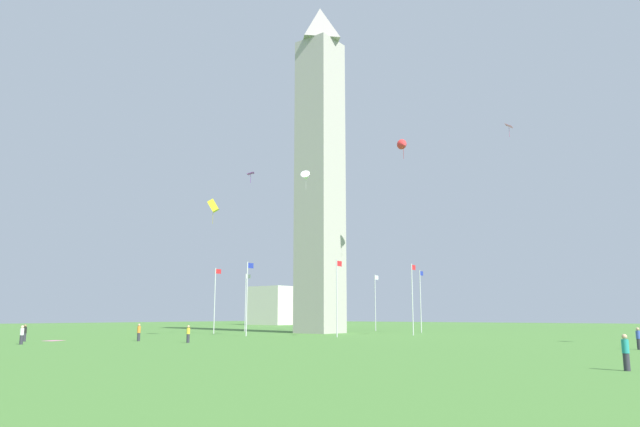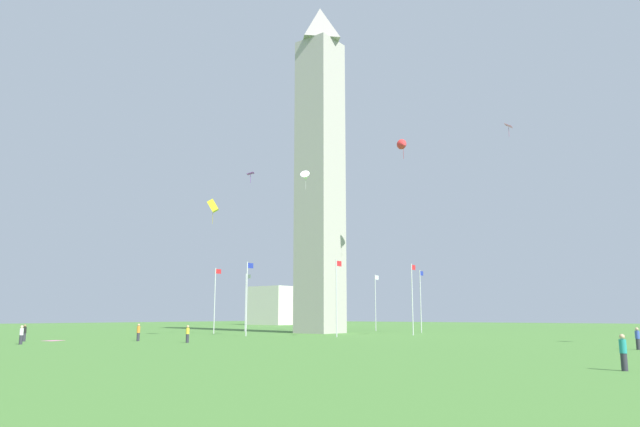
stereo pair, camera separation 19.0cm
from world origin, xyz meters
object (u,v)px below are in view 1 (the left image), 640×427
(obelisk_monument, at_px, (320,163))
(flagpole_n, at_px, (375,300))
(flagpole_nw, at_px, (421,298))
(flagpole_ne, at_px, (308,301))
(person_white_shirt, at_px, (22,335))
(distant_building, at_px, (294,306))
(kite_pink_diamond, at_px, (509,126))
(flagpole_se, at_px, (215,298))
(person_orange_shirt, at_px, (139,332))
(person_yellow_shirt, at_px, (188,334))
(kite_red_delta, at_px, (403,145))
(kite_white_delta, at_px, (306,177))
(flagpole_w, at_px, (413,296))
(kite_yellow_box, at_px, (213,206))
(kite_purple_diamond, at_px, (251,174))
(flagpole_e, at_px, (246,300))
(person_blue_shirt, at_px, (638,339))
(flagpole_s, at_px, (247,295))
(flagpole_sw, at_px, (337,294))
(person_teal_shirt, at_px, (626,353))
(person_black_shirt, at_px, (25,333))
(picnic_blanket_near_first_person, at_px, (53,341))

(obelisk_monument, xyz_separation_m, flagpole_n, (14.99, 0.00, -20.06))
(flagpole_n, relative_size, flagpole_nw, 1.00)
(flagpole_ne, relative_size, person_white_shirt, 5.55)
(obelisk_monument, height_order, distant_building, obelisk_monument)
(person_white_shirt, xyz_separation_m, kite_pink_diamond, (35.83, -31.82, 22.19))
(flagpole_se, bearing_deg, person_orange_shirt, -150.32)
(person_yellow_shirt, height_order, kite_pink_diamond, kite_pink_diamond)
(kite_red_delta, height_order, kite_white_delta, kite_red_delta)
(flagpole_w, relative_size, kite_white_delta, 3.92)
(kite_yellow_box, distance_m, kite_purple_diamond, 7.11)
(person_white_shirt, relative_size, kite_yellow_box, 0.54)
(flagpole_e, bearing_deg, person_yellow_shirt, -143.36)
(flagpole_n, relative_size, person_blue_shirt, 5.57)
(flagpole_s, distance_m, distant_building, 89.59)
(flagpole_sw, xyz_separation_m, kite_pink_diamond, (4.65, -20.05, 18.05))
(person_white_shirt, bearing_deg, kite_purple_diamond, -20.36)
(flagpole_n, height_order, person_white_shirt, flagpole_n)
(person_teal_shirt, bearing_deg, flagpole_s, 23.57)
(flagpole_s, bearing_deg, flagpole_se, 67.50)
(flagpole_se, bearing_deg, person_yellow_shirt, -137.51)
(flagpole_ne, height_order, kite_pink_diamond, kite_pink_diamond)
(flagpole_sw, bearing_deg, kite_red_delta, -25.76)
(flagpole_se, relative_size, person_teal_shirt, 5.44)
(obelisk_monument, height_order, person_yellow_shirt, obelisk_monument)
(person_orange_shirt, height_order, kite_yellow_box, kite_yellow_box)
(flagpole_s, bearing_deg, flagpole_w, -45.00)
(person_black_shirt, bearing_deg, kite_pink_diamond, -26.55)
(person_orange_shirt, xyz_separation_m, kite_purple_diamond, (16.75, 1.42, 19.63))
(person_teal_shirt, xyz_separation_m, kite_purple_diamond, (21.98, 45.91, 19.64))
(flagpole_nw, relative_size, kite_pink_diamond, 6.17)
(flagpole_se, distance_m, flagpole_w, 27.60)
(person_yellow_shirt, relative_size, kite_yellow_box, 0.53)
(flagpole_e, relative_size, flagpole_nw, 1.00)
(flagpole_nw, bearing_deg, flagpole_se, 135.00)
(kite_yellow_box, bearing_deg, obelisk_monument, -3.89)
(obelisk_monument, bearing_deg, flagpole_e, 89.80)
(flagpole_ne, distance_m, kite_pink_diamond, 47.88)
(flagpole_sw, relative_size, person_yellow_shirt, 5.69)
(person_black_shirt, bearing_deg, kite_white_delta, -9.50)
(flagpole_n, xyz_separation_m, kite_red_delta, (-16.38, -14.96, 19.81))
(flagpole_s, height_order, flagpole_nw, same)
(person_orange_shirt, distance_m, kite_pink_diamond, 44.72)
(flagpole_n, distance_m, kite_pink_diamond, 41.20)
(flagpole_e, distance_m, person_black_shirt, 39.79)
(flagpole_s, xyz_separation_m, flagpole_nw, (25.50, -10.56, 0.00))
(flagpole_ne, xyz_separation_m, kite_yellow_box, (-30.35, -9.22, 10.72))
(flagpole_s, distance_m, flagpole_w, 21.12)
(flagpole_s, bearing_deg, picnic_blanket_near_first_person, 163.43)
(flagpole_n, bearing_deg, flagpole_ne, 112.50)
(kite_red_delta, xyz_separation_m, kite_yellow_box, (-18.34, 16.30, -9.10))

